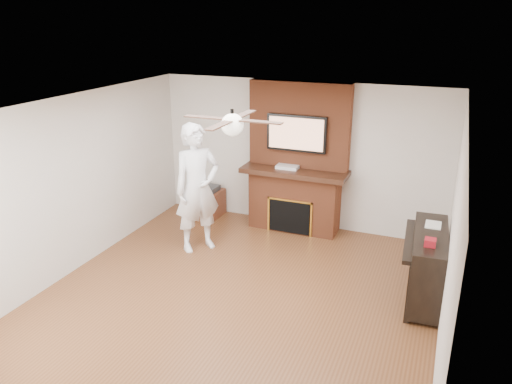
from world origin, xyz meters
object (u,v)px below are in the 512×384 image
at_px(piano, 427,264).
at_px(side_table, 208,201).
at_px(fireplace, 296,173).
at_px(person, 197,188).

bearing_deg(piano, side_table, 155.66).
height_order(fireplace, piano, fireplace).
xyz_separation_m(fireplace, person, (-1.15, -1.35, 0.01)).
bearing_deg(person, fireplace, -2.17).
bearing_deg(fireplace, piano, -34.75).
relative_size(person, piano, 1.40).
bearing_deg(person, side_table, 59.53).
bearing_deg(fireplace, side_table, -177.68).
distance_m(fireplace, person, 1.78).
relative_size(fireplace, piano, 1.74).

